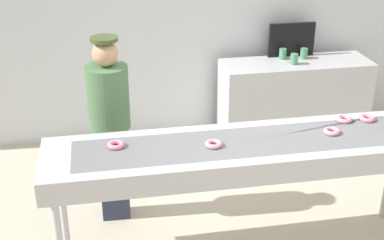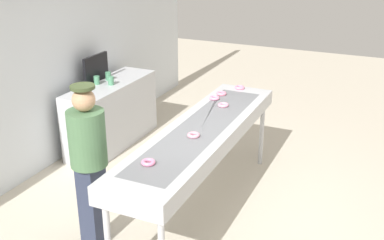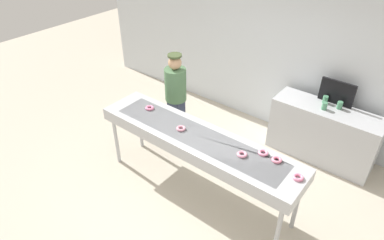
{
  "view_description": "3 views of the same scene",
  "coord_description": "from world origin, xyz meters",
  "px_view_note": "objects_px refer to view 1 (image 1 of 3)",
  "views": [
    {
      "loc": [
        -1.01,
        -3.33,
        2.8
      ],
      "look_at": [
        -0.4,
        0.01,
        1.21
      ],
      "focal_mm": 50.06,
      "sensor_mm": 36.0,
      "label": 1
    },
    {
      "loc": [
        -4.03,
        -1.74,
        2.85
      ],
      "look_at": [
        -0.18,
        0.03,
        1.14
      ],
      "focal_mm": 43.65,
      "sensor_mm": 36.0,
      "label": 2
    },
    {
      "loc": [
        2.15,
        -2.82,
        3.64
      ],
      "look_at": [
        -0.14,
        0.07,
        1.15
      ],
      "focal_mm": 31.81,
      "sensor_mm": 36.0,
      "label": 3
    }
  ],
  "objects_px": {
    "worker_baker": "(110,120)",
    "paper_cup_2": "(294,59)",
    "strawberry_donut_5": "(116,145)",
    "prep_counter": "(294,101)",
    "strawberry_donut_4": "(214,144)",
    "strawberry_donut_2": "(344,119)",
    "paper_cup_0": "(283,54)",
    "strawberry_donut_1": "(367,118)",
    "paper_cup_1": "(304,53)",
    "strawberry_donut_3": "(332,131)",
    "fryer_conveyor": "(245,153)",
    "menu_display": "(291,40)"
  },
  "relations": [
    {
      "from": "strawberry_donut_5",
      "to": "paper_cup_1",
      "type": "distance_m",
      "value": 2.83
    },
    {
      "from": "prep_counter",
      "to": "paper_cup_1",
      "type": "relative_size",
      "value": 14.18
    },
    {
      "from": "strawberry_donut_4",
      "to": "paper_cup_2",
      "type": "bearing_deg",
      "value": 54.89
    },
    {
      "from": "strawberry_donut_5",
      "to": "paper_cup_0",
      "type": "xyz_separation_m",
      "value": [
        1.91,
        1.89,
        -0.04
      ]
    },
    {
      "from": "strawberry_donut_5",
      "to": "paper_cup_1",
      "type": "height_order",
      "value": "paper_cup_1"
    },
    {
      "from": "strawberry_donut_4",
      "to": "worker_baker",
      "type": "height_order",
      "value": "worker_baker"
    },
    {
      "from": "strawberry_donut_2",
      "to": "strawberry_donut_3",
      "type": "relative_size",
      "value": 1.0
    },
    {
      "from": "strawberry_donut_3",
      "to": "worker_baker",
      "type": "bearing_deg",
      "value": 157.35
    },
    {
      "from": "strawberry_donut_2",
      "to": "worker_baker",
      "type": "bearing_deg",
      "value": 164.71
    },
    {
      "from": "menu_display",
      "to": "strawberry_donut_5",
      "type": "bearing_deg",
      "value": -135.71
    },
    {
      "from": "strawberry_donut_4",
      "to": "fryer_conveyor",
      "type": "bearing_deg",
      "value": 5.11
    },
    {
      "from": "strawberry_donut_1",
      "to": "strawberry_donut_2",
      "type": "relative_size",
      "value": 1.0
    },
    {
      "from": "paper_cup_2",
      "to": "paper_cup_1",
      "type": "bearing_deg",
      "value": 42.98
    },
    {
      "from": "strawberry_donut_1",
      "to": "paper_cup_2",
      "type": "bearing_deg",
      "value": 90.62
    },
    {
      "from": "worker_baker",
      "to": "paper_cup_1",
      "type": "bearing_deg",
      "value": -149.68
    },
    {
      "from": "worker_baker",
      "to": "prep_counter",
      "type": "xyz_separation_m",
      "value": [
        2.05,
        1.15,
        -0.47
      ]
    },
    {
      "from": "paper_cup_1",
      "to": "paper_cup_2",
      "type": "height_order",
      "value": "same"
    },
    {
      "from": "strawberry_donut_4",
      "to": "paper_cup_0",
      "type": "bearing_deg",
      "value": 58.76
    },
    {
      "from": "strawberry_donut_5",
      "to": "prep_counter",
      "type": "bearing_deg",
      "value": 41.0
    },
    {
      "from": "paper_cup_0",
      "to": "strawberry_donut_1",
      "type": "bearing_deg",
      "value": -87.56
    },
    {
      "from": "paper_cup_2",
      "to": "strawberry_donut_1",
      "type": "bearing_deg",
      "value": -89.38
    },
    {
      "from": "strawberry_donut_1",
      "to": "strawberry_donut_4",
      "type": "height_order",
      "value": "same"
    },
    {
      "from": "fryer_conveyor",
      "to": "strawberry_donut_4",
      "type": "distance_m",
      "value": 0.27
    },
    {
      "from": "strawberry_donut_5",
      "to": "paper_cup_0",
      "type": "relative_size",
      "value": 1.09
    },
    {
      "from": "paper_cup_0",
      "to": "paper_cup_1",
      "type": "bearing_deg",
      "value": -7.73
    },
    {
      "from": "worker_baker",
      "to": "strawberry_donut_3",
      "type": "bearing_deg",
      "value": 157.63
    },
    {
      "from": "worker_baker",
      "to": "paper_cup_1",
      "type": "xyz_separation_m",
      "value": [
        2.16,
        1.25,
        0.05
      ]
    },
    {
      "from": "strawberry_donut_2",
      "to": "strawberry_donut_4",
      "type": "distance_m",
      "value": 1.13
    },
    {
      "from": "paper_cup_0",
      "to": "paper_cup_2",
      "type": "xyz_separation_m",
      "value": [
        0.06,
        -0.19,
        0.0
      ]
    },
    {
      "from": "fryer_conveyor",
      "to": "strawberry_donut_1",
      "type": "distance_m",
      "value": 1.07
    },
    {
      "from": "strawberry_donut_5",
      "to": "paper_cup_2",
      "type": "bearing_deg",
      "value": 40.85
    },
    {
      "from": "strawberry_donut_4",
      "to": "worker_baker",
      "type": "distance_m",
      "value": 1.02
    },
    {
      "from": "prep_counter",
      "to": "paper_cup_2",
      "type": "distance_m",
      "value": 0.52
    },
    {
      "from": "prep_counter",
      "to": "paper_cup_2",
      "type": "bearing_deg",
      "value": -134.52
    },
    {
      "from": "strawberry_donut_1",
      "to": "prep_counter",
      "type": "bearing_deg",
      "value": 88.52
    },
    {
      "from": "strawberry_donut_3",
      "to": "paper_cup_0",
      "type": "relative_size",
      "value": 1.09
    },
    {
      "from": "paper_cup_1",
      "to": "paper_cup_2",
      "type": "xyz_separation_m",
      "value": [
        -0.17,
        -0.16,
        0.0
      ]
    },
    {
      "from": "strawberry_donut_2",
      "to": "worker_baker",
      "type": "relative_size",
      "value": 0.08
    },
    {
      "from": "worker_baker",
      "to": "fryer_conveyor",
      "type": "bearing_deg",
      "value": 144.09
    },
    {
      "from": "fryer_conveyor",
      "to": "worker_baker",
      "type": "distance_m",
      "value": 1.19
    },
    {
      "from": "strawberry_donut_2",
      "to": "menu_display",
      "type": "relative_size",
      "value": 0.24
    },
    {
      "from": "strawberry_donut_2",
      "to": "paper_cup_2",
      "type": "distance_m",
      "value": 1.59
    },
    {
      "from": "worker_baker",
      "to": "paper_cup_2",
      "type": "distance_m",
      "value": 2.27
    },
    {
      "from": "strawberry_donut_5",
      "to": "paper_cup_0",
      "type": "height_order",
      "value": "paper_cup_0"
    },
    {
      "from": "fryer_conveyor",
      "to": "paper_cup_2",
      "type": "xyz_separation_m",
      "value": [
        1.03,
        1.79,
        0.07
      ]
    },
    {
      "from": "fryer_conveyor",
      "to": "strawberry_donut_4",
      "type": "relative_size",
      "value": 23.65
    },
    {
      "from": "strawberry_donut_3",
      "to": "paper_cup_2",
      "type": "xyz_separation_m",
      "value": [
        0.35,
        1.77,
        -0.04
      ]
    },
    {
      "from": "strawberry_donut_4",
      "to": "paper_cup_2",
      "type": "height_order",
      "value": "paper_cup_2"
    },
    {
      "from": "strawberry_donut_4",
      "to": "strawberry_donut_5",
      "type": "bearing_deg",
      "value": 170.66
    },
    {
      "from": "strawberry_donut_2",
      "to": "strawberry_donut_4",
      "type": "bearing_deg",
      "value": -168.36
    }
  ]
}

